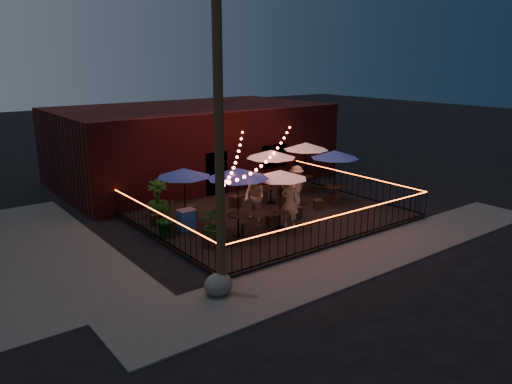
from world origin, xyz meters
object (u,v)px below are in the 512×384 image
Objects in this scene: utility_pole at (219,155)px; boulder at (218,285)px; cafe_table_2 at (280,175)px; cafe_table_3 at (271,155)px; cafe_table_4 at (335,155)px; cooler at (187,220)px; cafe_table_0 at (238,174)px; cafe_table_1 at (184,173)px; cafe_table_5 at (306,147)px.

boulder is at bearing -174.91° from utility_pole.
cafe_table_3 is at bearing 57.14° from cafe_table_2.
cooler is at bearing 174.86° from cafe_table_4.
cafe_table_0 is 6.00m from cafe_table_4.
cafe_table_4 is (4.15, 1.22, 0.10)m from cafe_table_2.
utility_pole is 6.05m from cafe_table_1.
cafe_table_5 reaches higher than cafe_table_2.
cooler is (1.70, 4.99, -3.43)m from utility_pole.
cafe_table_1 is 7.04m from cafe_table_4.
cafe_table_0 is 2.77m from cooler.
cafe_table_2 is at bearing 33.48° from utility_pole.
cafe_table_3 is at bearing -166.21° from cafe_table_5.
cafe_table_1 is 2.99× the size of cooler.
cafe_table_5 is (0.32, 2.23, 0.02)m from cafe_table_4.
cafe_table_3 is 2.83m from cafe_table_4.
cafe_table_0 is at bearing 48.88° from utility_pole.
cafe_table_1 reaches higher than cafe_table_2.
cafe_table_5 is at bearing 35.58° from utility_pole.
cafe_table_3 reaches higher than cooler.
cafe_table_3 is 9.13m from boulder.
cafe_table_1 reaches higher than boulder.
cafe_table_2 is at bearing -142.32° from cafe_table_5.
cafe_table_2 is at bearing 32.90° from boulder.
cafe_table_1 is at bearing 170.86° from cafe_table_4.
utility_pole is 3.12× the size of cafe_table_4.
utility_pole is 3.23× the size of cafe_table_1.
boulder is (-8.99, -4.35, -1.98)m from cafe_table_4.
cafe_table_0 reaches higher than cafe_table_2.
cafe_table_4 is at bearing -9.14° from cafe_table_1.
cafe_table_1 is at bearing -171.29° from cafe_table_5.
cafe_table_4 is 3.09× the size of cooler.
utility_pole is at bearing -109.30° from cafe_table_1.
cooler is at bearing 148.13° from cafe_table_2.
utility_pole reaches higher than cafe_table_0.
cafe_table_2 is 1.06× the size of cafe_table_5.
boulder is (-1.83, -5.00, -0.23)m from cooler.
cafe_table_0 is at bearing -170.74° from cafe_table_4.
cafe_table_3 is at bearing 10.39° from cooler.
cafe_table_1 is 2.86× the size of boulder.
cafe_table_1 is 1.02× the size of cafe_table_5.
cafe_table_4 reaches higher than cafe_table_1.
cafe_table_3 is (6.52, 5.92, -1.64)m from utility_pole.
cafe_table_0 is 5.04m from boulder.
cafe_table_1 is 0.97× the size of cafe_table_4.
cafe_table_0 is at bearing -144.56° from cafe_table_3.
cafe_table_5 is 11.58m from boulder.
cafe_table_4 is 2.96× the size of boulder.
cafe_table_1 is (1.91, 5.46, -1.76)m from utility_pole.
cooler is at bearing -168.02° from cafe_table_5.
cafe_table_4 is at bearing 25.83° from boulder.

